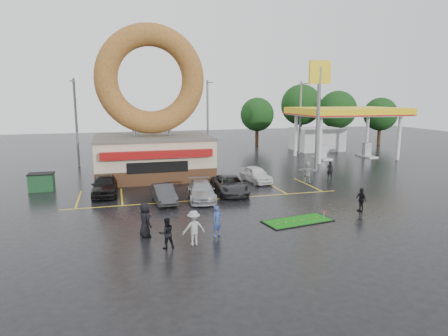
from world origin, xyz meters
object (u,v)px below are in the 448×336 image
object	(u,v)px
shell_sign	(319,95)
person_blue	(217,221)
car_silver	(201,191)
car_white	(256,174)
gas_station	(333,125)
car_black	(105,185)
donut_shop	(152,127)
car_grey	(230,185)
streetlight_right	(300,116)
streetlight_mid	(208,118)
car_dgrey	(164,194)
putting_green	(298,221)
person_cameraman	(361,200)
dumpster	(42,182)
streetlight_left	(76,120)

from	to	relation	value
shell_sign	person_blue	size ratio (longest dim) A/B	6.39
car_silver	car_white	xyz separation A→B (m)	(5.73, 4.50, 0.03)
gas_station	car_black	size ratio (longest dim) A/B	3.06
donut_shop	person_blue	size ratio (longest dim) A/B	8.13
car_silver	car_grey	world-z (taller)	car_grey
streetlight_right	car_black	world-z (taller)	streetlight_right
car_grey	streetlight_mid	bearing A→B (deg)	85.44
donut_shop	car_black	bearing A→B (deg)	-123.73
donut_shop	car_grey	world-z (taller)	donut_shop
car_dgrey	car_silver	bearing A→B (deg)	-3.37
streetlight_right	putting_green	distance (m)	28.02
gas_station	car_dgrey	size ratio (longest dim) A/B	3.62
car_white	person_blue	distance (m)	13.69
car_white	person_cameraman	distance (m)	10.59
gas_station	car_silver	world-z (taller)	gas_station
streetlight_mid	person_blue	distance (m)	25.83
donut_shop	car_silver	bearing A→B (deg)	-75.47
car_dgrey	dumpster	xyz separation A→B (m)	(-8.73, 5.99, 0.03)
person_cameraman	putting_green	bearing A→B (deg)	-83.19
dumpster	car_dgrey	bearing A→B (deg)	-33.87
person_cameraman	dumpster	distance (m)	23.58
streetlight_left	putting_green	size ratio (longest dim) A/B	2.08
car_silver	car_white	size ratio (longest dim) A/B	1.12
streetlight_left	dumpster	xyz separation A→B (m)	(-1.93, -10.43, -4.13)
dumpster	car_white	bearing A→B (deg)	-4.38
person_blue	dumpster	world-z (taller)	person_blue
car_silver	putting_green	distance (m)	7.78
person_blue	person_cameraman	xyz separation A→B (m)	(9.99, 2.04, -0.07)
putting_green	car_grey	bearing A→B (deg)	104.25
gas_station	car_white	xyz separation A→B (m)	(-14.82, -12.94, -3.02)
streetlight_left	dumpster	distance (m)	11.39
donut_shop	car_white	distance (m)	10.29
car_black	car_dgrey	bearing A→B (deg)	-37.44
car_grey	dumpster	distance (m)	14.64
streetlight_left	car_white	bearing A→B (deg)	-38.13
person_blue	streetlight_mid	bearing A→B (deg)	46.92
donut_shop	putting_green	bearing A→B (deg)	-66.61
gas_station	person_cameraman	xyz separation A→B (m)	(-11.34, -22.94, -2.94)
shell_sign	streetlight_mid	distance (m)	12.93
streetlight_mid	streetlight_right	world-z (taller)	same
streetlight_left	car_black	xyz separation A→B (m)	(2.82, -13.21, -4.02)
gas_station	person_blue	world-z (taller)	gas_station
car_black	dumpster	world-z (taller)	car_black
streetlight_right	person_cameraman	distance (m)	25.34
streetlight_left	streetlight_right	distance (m)	26.08
gas_station	car_silver	size ratio (longest dim) A/B	3.05
car_black	putting_green	distance (m)	14.64
streetlight_right	car_black	bearing A→B (deg)	-146.73
streetlight_right	putting_green	xyz separation A→B (m)	(-12.14, -24.80, -4.75)
person_blue	car_grey	bearing A→B (deg)	38.69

